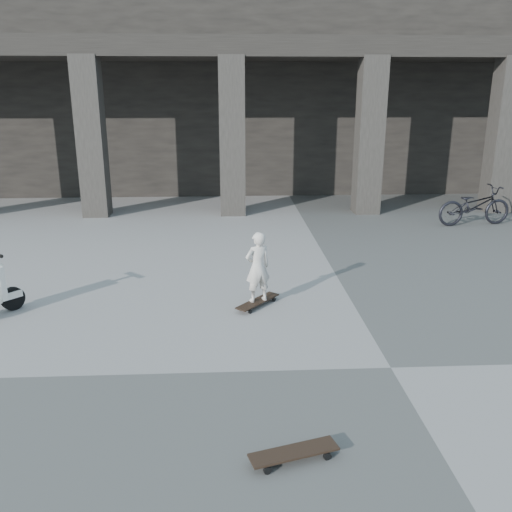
{
  "coord_description": "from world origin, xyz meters",
  "views": [
    {
      "loc": [
        -1.91,
        -5.7,
        3.18
      ],
      "look_at": [
        -1.48,
        2.51,
        0.65
      ],
      "focal_mm": 38.0,
      "sensor_mm": 36.0,
      "label": 1
    }
  ],
  "objects_px": {
    "skateboard_spare": "(294,453)",
    "longboard": "(258,302)",
    "bicycle": "(474,206)",
    "child": "(258,267)"
  },
  "relations": [
    {
      "from": "child",
      "to": "bicycle",
      "type": "height_order",
      "value": "child"
    },
    {
      "from": "longboard",
      "to": "bicycle",
      "type": "relative_size",
      "value": 0.43
    },
    {
      "from": "skateboard_spare",
      "to": "bicycle",
      "type": "height_order",
      "value": "bicycle"
    },
    {
      "from": "longboard",
      "to": "child",
      "type": "height_order",
      "value": "child"
    },
    {
      "from": "skateboard_spare",
      "to": "bicycle",
      "type": "bearing_deg",
      "value": 41.31
    },
    {
      "from": "longboard",
      "to": "child",
      "type": "relative_size",
      "value": 0.73
    },
    {
      "from": "skateboard_spare",
      "to": "bicycle",
      "type": "relative_size",
      "value": 0.46
    },
    {
      "from": "skateboard_spare",
      "to": "longboard",
      "type": "bearing_deg",
      "value": 75.67
    },
    {
      "from": "bicycle",
      "to": "longboard",
      "type": "bearing_deg",
      "value": 124.53
    },
    {
      "from": "longboard",
      "to": "skateboard_spare",
      "type": "xyz_separation_m",
      "value": [
        0.12,
        -3.63,
        0.01
      ]
    }
  ]
}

